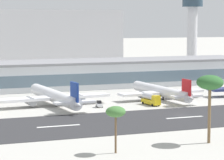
{
  "coord_description": "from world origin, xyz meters",
  "views": [
    {
      "loc": [
        -76.39,
        -144.94,
        28.5
      ],
      "look_at": [
        -6.29,
        44.36,
        6.5
      ],
      "focal_mm": 86.88,
      "sensor_mm": 36.0,
      "label": 1
    }
  ],
  "objects_px": {
    "service_baggage_tug_1": "(99,104)",
    "palm_tree_0": "(210,84)",
    "airliner_navy_tail_gate_1": "(56,97)",
    "control_tower": "(192,22)",
    "distant_hotel_block": "(39,37)",
    "airliner_red_tail_gate_2": "(163,92)",
    "service_fuel_truck_2": "(151,99)",
    "palm_tree_3": "(116,113)",
    "terminal_building": "(68,74)"
  },
  "relations": [
    {
      "from": "terminal_building",
      "to": "service_baggage_tug_1",
      "type": "xyz_separation_m",
      "value": [
        -5.22,
        -55.93,
        -4.7
      ]
    },
    {
      "from": "service_fuel_truck_2",
      "to": "palm_tree_3",
      "type": "relative_size",
      "value": 0.85
    },
    {
      "from": "airliner_navy_tail_gate_1",
      "to": "palm_tree_0",
      "type": "relative_size",
      "value": 2.94
    },
    {
      "from": "airliner_navy_tail_gate_1",
      "to": "palm_tree_0",
      "type": "distance_m",
      "value": 70.29
    },
    {
      "from": "service_baggage_tug_1",
      "to": "palm_tree_0",
      "type": "distance_m",
      "value": 60.75
    },
    {
      "from": "airliner_navy_tail_gate_1",
      "to": "service_fuel_truck_2",
      "type": "bearing_deg",
      "value": -111.48
    },
    {
      "from": "control_tower",
      "to": "airliner_navy_tail_gate_1",
      "type": "height_order",
      "value": "control_tower"
    },
    {
      "from": "airliner_red_tail_gate_2",
      "to": "palm_tree_3",
      "type": "distance_m",
      "value": 82.31
    },
    {
      "from": "terminal_building",
      "to": "service_fuel_truck_2",
      "type": "bearing_deg",
      "value": -77.34
    },
    {
      "from": "terminal_building",
      "to": "service_fuel_truck_2",
      "type": "distance_m",
      "value": 59.02
    },
    {
      "from": "service_fuel_truck_2",
      "to": "palm_tree_0",
      "type": "relative_size",
      "value": 0.55
    },
    {
      "from": "distant_hotel_block",
      "to": "palm_tree_0",
      "type": "xyz_separation_m",
      "value": [
        -15.71,
        -248.34,
        -4.01
      ]
    },
    {
      "from": "airliner_navy_tail_gate_1",
      "to": "airliner_red_tail_gate_2",
      "type": "bearing_deg",
      "value": -93.77
    },
    {
      "from": "palm_tree_0",
      "to": "palm_tree_3",
      "type": "relative_size",
      "value": 1.56
    },
    {
      "from": "palm_tree_0",
      "to": "palm_tree_3",
      "type": "distance_m",
      "value": 24.61
    },
    {
      "from": "airliner_navy_tail_gate_1",
      "to": "service_fuel_truck_2",
      "type": "xyz_separation_m",
      "value": [
        30.96,
        -9.15,
        -1.11
      ]
    },
    {
      "from": "distant_hotel_block",
      "to": "palm_tree_3",
      "type": "relative_size",
      "value": 10.44
    },
    {
      "from": "airliner_navy_tail_gate_1",
      "to": "service_baggage_tug_1",
      "type": "distance_m",
      "value": 15.06
    },
    {
      "from": "service_baggage_tug_1",
      "to": "service_fuel_truck_2",
      "type": "relative_size",
      "value": 0.38
    },
    {
      "from": "service_baggage_tug_1",
      "to": "palm_tree_0",
      "type": "relative_size",
      "value": 0.21
    },
    {
      "from": "distant_hotel_block",
      "to": "airliner_navy_tail_gate_1",
      "type": "height_order",
      "value": "distant_hotel_block"
    },
    {
      "from": "airliner_navy_tail_gate_1",
      "to": "service_fuel_truck_2",
      "type": "relative_size",
      "value": 5.37
    },
    {
      "from": "terminal_building",
      "to": "distant_hotel_block",
      "type": "bearing_deg",
      "value": 82.54
    },
    {
      "from": "control_tower",
      "to": "airliner_red_tail_gate_2",
      "type": "relative_size",
      "value": 1.01
    },
    {
      "from": "airliner_red_tail_gate_2",
      "to": "palm_tree_0",
      "type": "distance_m",
      "value": 71.32
    },
    {
      "from": "palm_tree_0",
      "to": "service_fuel_truck_2",
      "type": "bearing_deg",
      "value": 79.02
    },
    {
      "from": "control_tower",
      "to": "airliner_navy_tail_gate_1",
      "type": "relative_size",
      "value": 0.92
    },
    {
      "from": "service_baggage_tug_1",
      "to": "airliner_red_tail_gate_2",
      "type": "bearing_deg",
      "value": -65.57
    },
    {
      "from": "palm_tree_3",
      "to": "terminal_building",
      "type": "bearing_deg",
      "value": 79.18
    },
    {
      "from": "control_tower",
      "to": "palm_tree_0",
      "type": "xyz_separation_m",
      "value": [
        -81.2,
        -157.13,
        -14.0
      ]
    },
    {
      "from": "control_tower",
      "to": "palm_tree_0",
      "type": "bearing_deg",
      "value": -117.33
    },
    {
      "from": "service_baggage_tug_1",
      "to": "airliner_navy_tail_gate_1",
      "type": "bearing_deg",
      "value": 66.54
    },
    {
      "from": "airliner_red_tail_gate_2",
      "to": "service_fuel_truck_2",
      "type": "xyz_separation_m",
      "value": [
        -9.27,
        -10.03,
        -0.85
      ]
    },
    {
      "from": "palm_tree_0",
      "to": "control_tower",
      "type": "bearing_deg",
      "value": 62.67
    },
    {
      "from": "control_tower",
      "to": "palm_tree_3",
      "type": "relative_size",
      "value": 4.23
    },
    {
      "from": "distant_hotel_block",
      "to": "palm_tree_0",
      "type": "relative_size",
      "value": 6.69
    },
    {
      "from": "terminal_building",
      "to": "service_fuel_truck_2",
      "type": "relative_size",
      "value": 18.99
    },
    {
      "from": "distant_hotel_block",
      "to": "airliner_red_tail_gate_2",
      "type": "height_order",
      "value": "distant_hotel_block"
    },
    {
      "from": "control_tower",
      "to": "palm_tree_0",
      "type": "distance_m",
      "value": 177.43
    },
    {
      "from": "terminal_building",
      "to": "distant_hotel_block",
      "type": "distance_m",
      "value": 135.16
    },
    {
      "from": "airliner_navy_tail_gate_1",
      "to": "service_baggage_tug_1",
      "type": "relative_size",
      "value": 13.98
    },
    {
      "from": "airliner_navy_tail_gate_1",
      "to": "service_fuel_truck_2",
      "type": "height_order",
      "value": "airliner_navy_tail_gate_1"
    },
    {
      "from": "terminal_building",
      "to": "airliner_red_tail_gate_2",
      "type": "distance_m",
      "value": 52.45
    },
    {
      "from": "terminal_building",
      "to": "airliner_red_tail_gate_2",
      "type": "relative_size",
      "value": 3.86
    },
    {
      "from": "airliner_red_tail_gate_2",
      "to": "palm_tree_0",
      "type": "bearing_deg",
      "value": 158.92
    },
    {
      "from": "terminal_building",
      "to": "airliner_red_tail_gate_2",
      "type": "xyz_separation_m",
      "value": [
        22.17,
        -47.45,
        -2.87
      ]
    },
    {
      "from": "terminal_building",
      "to": "airliner_navy_tail_gate_1",
      "type": "relative_size",
      "value": 3.54
    },
    {
      "from": "airliner_red_tail_gate_2",
      "to": "palm_tree_0",
      "type": "height_order",
      "value": "palm_tree_0"
    },
    {
      "from": "airliner_navy_tail_gate_1",
      "to": "service_baggage_tug_1",
      "type": "bearing_deg",
      "value": -125.69
    },
    {
      "from": "service_baggage_tug_1",
      "to": "service_fuel_truck_2",
      "type": "bearing_deg",
      "value": -87.64
    }
  ]
}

